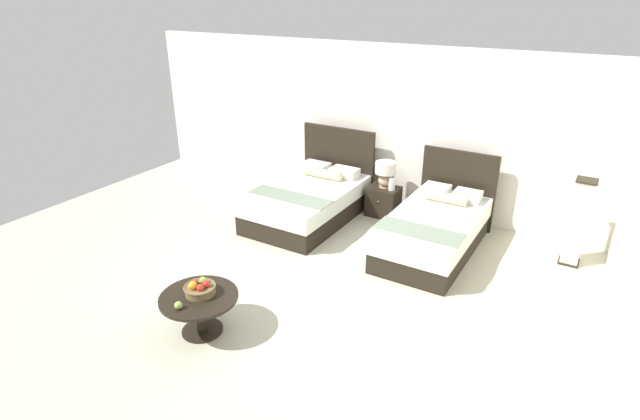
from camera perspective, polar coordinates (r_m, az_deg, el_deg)
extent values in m
cube|color=#BDB9A1|center=(6.41, -0.93, -8.24)|extent=(10.10, 9.29, 0.02)
cube|color=silver|center=(8.25, 9.48, 8.98)|extent=(10.10, 0.12, 2.63)
cube|color=white|center=(5.45, 32.15, -2.53)|extent=(0.12, 4.89, 2.63)
cube|color=black|center=(7.96, -1.55, -0.12)|extent=(1.26, 2.00, 0.31)
cube|color=silver|center=(7.85, -1.57, 1.75)|extent=(1.30, 2.04, 0.25)
cube|color=black|center=(8.60, 2.10, 5.23)|extent=(1.32, 0.07, 1.29)
cube|color=silver|center=(8.50, -0.48, 4.93)|extent=(0.45, 0.30, 0.14)
cube|color=white|center=(8.24, 2.78, 4.28)|extent=(0.45, 0.30, 0.14)
cylinder|color=beige|center=(8.17, 0.28, 4.17)|extent=(0.69, 0.16, 0.15)
cube|color=gray|center=(7.45, -3.46, 1.54)|extent=(1.31, 0.40, 0.01)
cube|color=black|center=(7.19, 12.58, -3.61)|extent=(1.07, 2.02, 0.29)
cube|color=silver|center=(7.06, 12.78, -1.58)|extent=(1.11, 2.06, 0.27)
cube|color=black|center=(7.92, 15.37, 2.35)|extent=(1.14, 0.07, 1.20)
cube|color=white|center=(7.70, 13.13, 2.25)|extent=(0.38, 0.30, 0.14)
cube|color=silver|center=(7.59, 16.43, 1.54)|extent=(0.38, 0.30, 0.14)
cylinder|color=beige|center=(7.43, 14.22, 1.34)|extent=(0.58, 0.16, 0.15)
cube|color=gray|center=(6.50, 11.20, -2.37)|extent=(1.12, 0.43, 0.01)
cube|color=black|center=(8.18, 7.21, 1.00)|extent=(0.49, 0.39, 0.48)
sphere|color=tan|center=(7.97, 6.63, 0.98)|extent=(0.02, 0.02, 0.02)
cylinder|color=tan|center=(8.10, 7.35, 2.67)|extent=(0.18, 0.18, 0.02)
ellipsoid|color=tan|center=(8.06, 7.39, 3.33)|extent=(0.22, 0.22, 0.18)
cylinder|color=#99844C|center=(8.03, 7.43, 4.05)|extent=(0.02, 0.02, 0.04)
cylinder|color=beige|center=(7.99, 7.47, 4.80)|extent=(0.32, 0.32, 0.18)
cylinder|color=silver|center=(7.96, 8.18, 2.92)|extent=(0.10, 0.10, 0.20)
torus|color=silver|center=(7.93, 8.23, 3.62)|extent=(0.10, 0.10, 0.01)
cylinder|color=black|center=(5.72, -13.22, -13.16)|extent=(0.44, 0.44, 0.02)
cylinder|color=black|center=(5.61, -13.41, -11.56)|extent=(0.11, 0.11, 0.42)
cylinder|color=black|center=(5.48, -13.64, -9.63)|extent=(0.83, 0.83, 0.04)
cylinder|color=brown|center=(5.48, -13.49, -8.86)|extent=(0.32, 0.32, 0.09)
torus|color=brown|center=(5.46, -13.54, -8.47)|extent=(0.34, 0.34, 0.02)
sphere|color=#8AB341|center=(5.49, -13.18, -7.80)|extent=(0.08, 0.08, 0.08)
sphere|color=#B63E26|center=(5.49, -14.06, -7.95)|extent=(0.07, 0.07, 0.07)
sphere|color=orange|center=(5.42, -14.28, -8.33)|extent=(0.09, 0.09, 0.09)
sphere|color=red|center=(5.38, -13.50, -8.59)|extent=(0.07, 0.07, 0.07)
sphere|color=red|center=(5.42, -12.83, -8.20)|extent=(0.08, 0.08, 0.08)
sphere|color=#84AC4B|center=(5.30, -15.82, -10.41)|extent=(0.08, 0.08, 0.08)
cube|color=black|center=(7.60, 26.44, -5.27)|extent=(0.25, 0.25, 0.03)
cube|color=beige|center=(7.36, 27.27, -1.26)|extent=(0.21, 0.21, 1.14)
cube|color=black|center=(7.15, 28.15, 2.98)|extent=(0.25, 0.25, 0.02)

